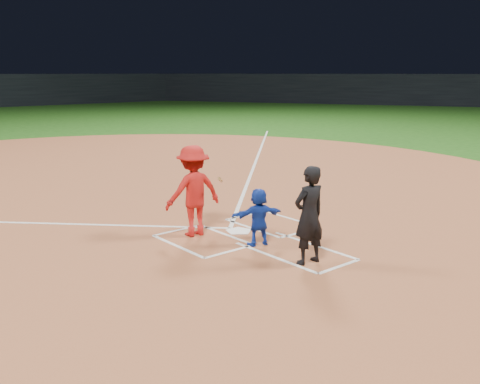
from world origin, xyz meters
TOP-DOWN VIEW (x-y plane):
  - ground at (0.00, 0.00)m, footprint 120.00×120.00m
  - home_plate_dirt at (0.00, 6.00)m, footprint 28.00×28.00m
  - stadium_wall_right at (42.00, 24.00)m, footprint 31.04×52.56m
  - home_plate at (0.00, 0.00)m, footprint 0.60×0.60m
  - catcher at (-0.28, -0.95)m, footprint 1.12×0.64m
  - umpire at (-0.29, -2.31)m, footprint 0.68×0.48m
  - chalk_markings at (0.00, 5.29)m, footprint 28.35×17.32m
  - batter_at_plate at (-0.88, 0.42)m, footprint 1.56×0.92m

SIDE VIEW (x-z plane):
  - ground at x=0.00m, z-range 0.00..0.00m
  - home_plate_dirt at x=0.00m, z-range 0.00..0.01m
  - chalk_markings at x=0.00m, z-range 0.01..0.02m
  - home_plate at x=0.00m, z-range 0.01..0.03m
  - catcher at x=-0.28m, z-range 0.01..1.17m
  - umpire at x=-0.29m, z-range 0.01..1.80m
  - batter_at_plate at x=-0.88m, z-range 0.01..1.92m
  - stadium_wall_right at x=42.00m, z-range 0.00..3.20m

